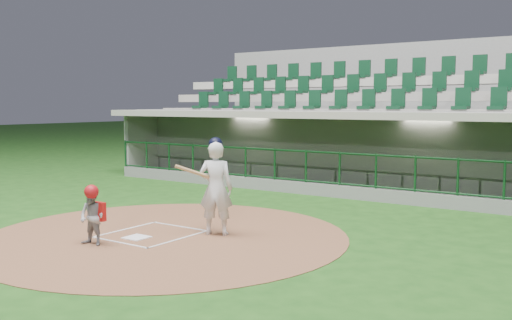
% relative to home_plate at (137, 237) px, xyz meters
% --- Properties ---
extents(ground, '(120.00, 120.00, 0.00)m').
position_rel_home_plate_xyz_m(ground, '(0.00, 0.70, -0.02)').
color(ground, '#194413').
rests_on(ground, ground).
extents(dirt_circle, '(7.20, 7.20, 0.01)m').
position_rel_home_plate_xyz_m(dirt_circle, '(0.30, 0.50, -0.02)').
color(dirt_circle, brown).
rests_on(dirt_circle, ground).
extents(home_plate, '(0.43, 0.43, 0.02)m').
position_rel_home_plate_xyz_m(home_plate, '(0.00, 0.00, 0.00)').
color(home_plate, white).
rests_on(home_plate, dirt_circle).
extents(batter_box_chalk, '(1.55, 1.80, 0.01)m').
position_rel_home_plate_xyz_m(batter_box_chalk, '(0.00, 0.40, -0.00)').
color(batter_box_chalk, white).
rests_on(batter_box_chalk, ground).
extents(dugout_structure, '(16.40, 3.70, 3.00)m').
position_rel_home_plate_xyz_m(dugout_structure, '(0.09, 8.53, 0.94)').
color(dugout_structure, slate).
rests_on(dugout_structure, ground).
extents(seating_deck, '(17.00, 6.72, 5.15)m').
position_rel_home_plate_xyz_m(seating_deck, '(0.00, 11.61, 1.40)').
color(seating_deck, slate).
rests_on(seating_deck, ground).
extents(batter, '(0.94, 0.99, 1.94)m').
position_rel_home_plate_xyz_m(batter, '(1.09, 1.10, 0.96)').
color(batter, silver).
rests_on(batter, dirt_circle).
extents(catcher, '(0.56, 0.46, 1.12)m').
position_rel_home_plate_xyz_m(catcher, '(-0.26, -0.84, 0.55)').
color(catcher, '#939398').
rests_on(catcher, dirt_circle).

